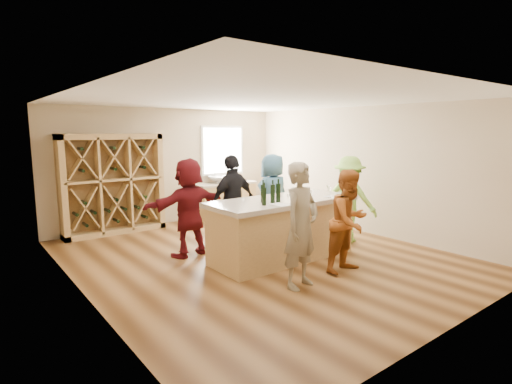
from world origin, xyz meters
TOP-DOWN VIEW (x-y plane):
  - floor at (0.00, 0.00)m, footprint 6.00×7.00m
  - ceiling at (0.00, 0.00)m, footprint 6.00×7.00m
  - wall_back at (0.00, 3.55)m, footprint 6.00×0.10m
  - wall_front at (0.00, -3.55)m, footprint 6.00×0.10m
  - wall_left at (-3.05, 0.00)m, footprint 0.10×7.00m
  - wall_right at (3.05, 0.00)m, footprint 0.10×7.00m
  - window_frame at (1.50, 3.47)m, footprint 1.30×0.06m
  - window_pane at (1.50, 3.44)m, footprint 1.18×0.01m
  - wine_rack at (-1.50, 3.27)m, footprint 2.20×0.45m
  - back_counter_base at (1.40, 3.20)m, footprint 1.60×0.58m
  - back_counter_top at (1.40, 3.20)m, footprint 1.70×0.62m
  - sink at (1.20, 3.20)m, footprint 0.54×0.54m
  - faucet at (1.20, 3.38)m, footprint 0.02×0.02m
  - tasting_counter_base at (0.27, -0.35)m, footprint 2.60×1.00m
  - tasting_counter_top at (0.27, -0.35)m, footprint 2.72×1.12m
  - wine_bottle_b at (-0.38, -0.63)m, footprint 0.08×0.08m
  - wine_bottle_c at (-0.24, -0.42)m, footprint 0.08×0.08m
  - wine_bottle_d at (-0.13, -0.54)m, footprint 0.08×0.08m
  - wine_bottle_e at (-0.01, -0.55)m, footprint 0.10×0.10m
  - wine_glass_a at (-0.04, -0.83)m, footprint 0.08×0.08m
  - wine_glass_b at (0.49, -0.84)m, footprint 0.08×0.08m
  - wine_glass_c at (1.00, -0.78)m, footprint 0.09×0.09m
  - wine_glass_d at (0.76, -0.50)m, footprint 0.09×0.09m
  - wine_glass_e at (1.20, -0.57)m, footprint 0.07×0.07m
  - tasting_menu_a at (-0.13, -0.74)m, footprint 0.23×0.30m
  - tasting_menu_b at (0.47, -0.78)m, footprint 0.31×0.35m
  - tasting_menu_c at (1.11, -0.73)m, footprint 0.22×0.29m
  - person_near_left at (-0.40, -1.50)m, footprint 0.75×0.61m
  - person_near_right at (0.66, -1.51)m, footprint 0.83×0.49m
  - person_server at (2.09, -0.34)m, footprint 0.92×1.25m
  - person_far_mid at (-0.05, 0.73)m, footprint 1.13×0.69m
  - person_far_right at (1.06, 0.86)m, footprint 0.95×0.69m
  - person_far_left at (-0.95, 0.82)m, footprint 1.71×0.77m
  - wine_glass_f at (0.22, -0.15)m, footprint 0.07×0.07m

SIDE VIEW (x-z plane):
  - floor at x=0.00m, z-range -0.10..0.00m
  - back_counter_base at x=1.40m, z-range 0.00..0.86m
  - tasting_counter_base at x=0.27m, z-range 0.00..1.00m
  - person_near_right at x=0.66m, z-range 0.00..1.66m
  - person_server at x=2.09m, z-range 0.00..1.76m
  - back_counter_top at x=1.40m, z-range 0.86..0.92m
  - person_far_right at x=1.06m, z-range 0.00..1.79m
  - person_far_left at x=-0.95m, z-range 0.00..1.79m
  - person_far_mid at x=-0.05m, z-range 0.00..1.82m
  - person_near_left at x=-0.40m, z-range 0.00..1.83m
  - sink at x=1.20m, z-range 0.92..1.11m
  - tasting_counter_top at x=0.27m, z-range 1.00..1.08m
  - faucet at x=1.20m, z-range 0.92..1.22m
  - tasting_menu_a at x=-0.13m, z-range 1.08..1.08m
  - tasting_menu_b at x=0.47m, z-range 1.08..1.08m
  - tasting_menu_c at x=1.11m, z-range 1.08..1.08m
  - wine_rack at x=-1.50m, z-range 0.00..2.20m
  - wine_glass_a at x=-0.04m, z-range 1.08..1.24m
  - wine_glass_f at x=0.22m, z-range 1.08..1.26m
  - wine_glass_e at x=1.20m, z-range 1.08..1.26m
  - wine_glass_d at x=0.76m, z-range 1.08..1.27m
  - wine_glass_c at x=1.00m, z-range 1.08..1.27m
  - wine_glass_b at x=0.49m, z-range 1.08..1.28m
  - wine_bottle_b at x=-0.38m, z-range 1.08..1.37m
  - wine_bottle_c at x=-0.24m, z-range 1.08..1.38m
  - wine_bottle_d at x=-0.13m, z-range 1.08..1.38m
  - wine_bottle_e at x=-0.01m, z-range 1.08..1.39m
  - wall_back at x=0.00m, z-range 0.00..2.80m
  - wall_front at x=0.00m, z-range 0.00..2.80m
  - wall_left at x=-3.05m, z-range 0.00..2.80m
  - wall_right at x=3.05m, z-range 0.00..2.80m
  - window_frame at x=1.50m, z-range 1.10..2.40m
  - window_pane at x=1.50m, z-range 1.16..2.34m
  - ceiling at x=0.00m, z-range 2.80..2.90m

